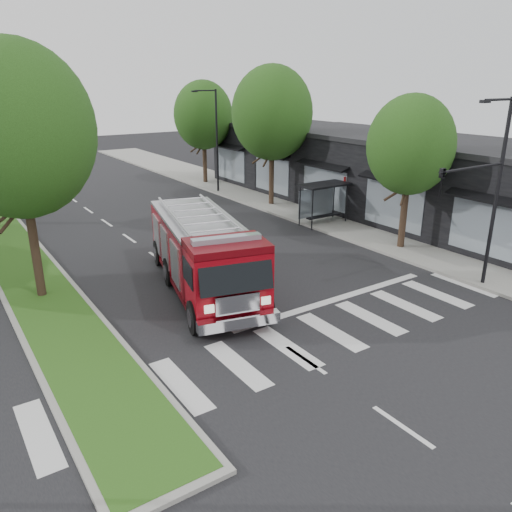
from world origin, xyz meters
The scene contains 11 objects.
ground centered at (0.00, 0.00, 0.00)m, with size 140.00×140.00×0.00m, color black.
sidewalk_right centered at (12.50, 10.00, 0.07)m, with size 5.00×80.00×0.15m, color gray.
storefront_row centered at (17.00, 10.00, 2.50)m, with size 8.00×30.00×5.00m, color black.
bus_shelter centered at (11.20, 8.15, 2.04)m, with size 3.20×1.60×2.61m.
tree_right_near centered at (11.50, 2.00, 5.51)m, with size 4.40×4.40×8.05m.
tree_right_mid centered at (11.50, 14.00, 6.49)m, with size 5.60×5.60×9.72m.
tree_right_far centered at (11.50, 24.00, 5.84)m, with size 5.00×5.00×8.73m.
tree_median_near centered at (-6.00, 6.00, 6.81)m, with size 5.80×5.80×10.16m.
streetlight_right_near centered at (9.61, -3.50, 4.67)m, with size 4.08×0.22×8.00m.
streetlight_right_far centered at (10.35, 20.00, 4.48)m, with size 2.11×0.20×8.00m.
fire_engine centered at (0.08, 3.00, 1.63)m, with size 5.17×10.23×3.40m.
Camera 1 is at (-9.25, -14.86, 8.57)m, focal length 35.00 mm.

